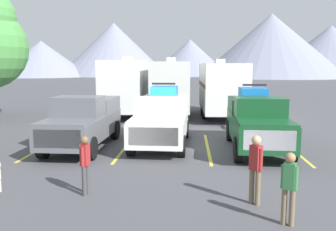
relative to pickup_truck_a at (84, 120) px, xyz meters
name	(u,v)px	position (x,y,z in m)	size (l,w,h in m)	color
ground_plane	(166,147)	(3.44, 0.07, -1.13)	(240.00, 240.00, 0.00)	#47474C
pickup_truck_a	(84,120)	(0.00, 0.00, 0.00)	(2.21, 5.48, 2.18)	#595B60
pickup_truck_b	(162,117)	(3.21, 0.64, 0.05)	(2.32, 5.34, 2.63)	white
pickup_truck_c	(256,120)	(7.09, -0.01, 0.08)	(2.24, 5.45, 2.62)	#144723
lot_stripe_a	(46,145)	(-1.71, 0.11, -1.12)	(0.12, 5.50, 0.01)	gold
lot_stripe_b	(126,147)	(1.73, 0.11, -1.12)	(0.12, 5.50, 0.01)	gold
lot_stripe_c	(208,148)	(5.16, 0.11, -1.12)	(0.12, 5.50, 0.01)	gold
lot_stripe_d	(292,149)	(8.60, 0.11, -1.12)	(0.12, 5.50, 0.01)	gold
camper_trailer_a	(126,85)	(0.14, 9.14, 0.97)	(2.67, 7.80, 3.99)	white
camper_trailer_b	(171,86)	(3.13, 9.11, 0.93)	(2.57, 7.41, 3.91)	silver
camper_trailer_c	(221,87)	(6.44, 8.97, 0.88)	(2.74, 8.41, 3.80)	white
person_a	(255,165)	(6.02, -5.90, -0.13)	(0.32, 0.32, 1.73)	#726047
person_b	(85,161)	(1.67, -5.51, -0.21)	(0.24, 0.34, 1.59)	#3F3F42
person_c	(289,184)	(6.52, -7.06, -0.20)	(0.32, 0.27, 1.60)	#726047
mountain_ridge	(205,50)	(8.62, 91.94, 6.49)	(146.54, 46.96, 17.31)	gray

